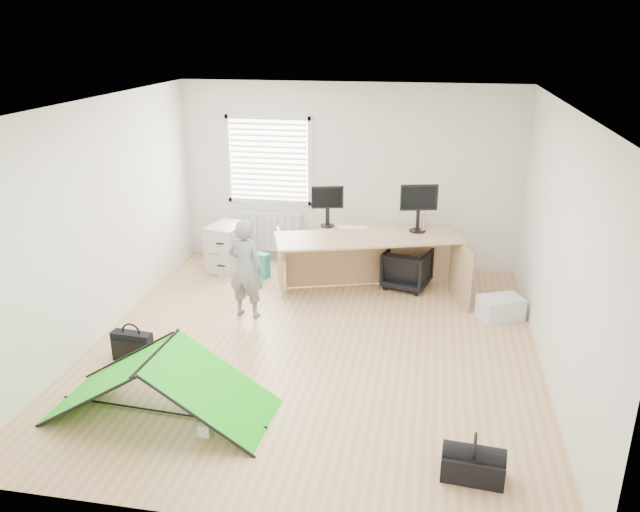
% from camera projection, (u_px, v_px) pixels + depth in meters
% --- Properties ---
extents(ground, '(5.50, 5.50, 0.00)m').
position_uv_depth(ground, '(314.00, 346.00, 7.12)').
color(ground, tan).
rests_on(ground, ground).
extents(back_wall, '(5.00, 0.02, 2.70)m').
position_uv_depth(back_wall, '(349.00, 176.00, 9.18)').
color(back_wall, silver).
rests_on(back_wall, ground).
extents(window, '(1.20, 0.06, 1.20)m').
position_uv_depth(window, '(269.00, 160.00, 9.28)').
color(window, silver).
rests_on(window, back_wall).
extents(radiator, '(1.00, 0.12, 0.60)m').
position_uv_depth(radiator, '(270.00, 231.00, 9.63)').
color(radiator, silver).
rests_on(radiator, back_wall).
extents(desk, '(2.56, 1.50, 0.83)m').
position_uv_depth(desk, '(368.00, 266.00, 8.33)').
color(desk, tan).
rests_on(desk, ground).
extents(filing_cabinet, '(0.58, 0.69, 0.70)m').
position_uv_depth(filing_cabinet, '(228.00, 247.00, 9.23)').
color(filing_cabinet, '#AFB1B5').
rests_on(filing_cabinet, ground).
extents(monitor_left, '(0.45, 0.20, 0.42)m').
position_uv_depth(monitor_left, '(328.00, 212.00, 8.53)').
color(monitor_left, black).
rests_on(monitor_left, desk).
extents(monitor_right, '(0.51, 0.23, 0.48)m').
position_uv_depth(monitor_right, '(418.00, 214.00, 8.30)').
color(monitor_right, black).
rests_on(monitor_right, desk).
extents(keyboard, '(0.42, 0.18, 0.02)m').
position_uv_depth(keyboard, '(352.00, 228.00, 8.52)').
color(keyboard, beige).
rests_on(keyboard, desk).
extents(thermos, '(0.09, 0.09, 0.24)m').
position_uv_depth(thermos, '(424.00, 223.00, 8.35)').
color(thermos, '#B26475').
rests_on(thermos, desk).
extents(office_chair, '(0.73, 0.74, 0.55)m').
position_uv_depth(office_chair, '(407.00, 269.00, 8.63)').
color(office_chair, black).
rests_on(office_chair, ground).
extents(person, '(0.50, 0.37, 1.26)m').
position_uv_depth(person, '(246.00, 269.00, 7.65)').
color(person, slate).
rests_on(person, ground).
extents(kite, '(2.14, 1.04, 0.65)m').
position_uv_depth(kite, '(159.00, 383.00, 5.77)').
color(kite, '#19C012').
rests_on(kite, ground).
extents(storage_crate, '(0.61, 0.53, 0.28)m').
position_uv_depth(storage_crate, '(500.00, 308.00, 7.74)').
color(storage_crate, silver).
rests_on(storage_crate, ground).
extents(tote_bag, '(0.33, 0.24, 0.36)m').
position_uv_depth(tote_bag, '(259.00, 265.00, 9.03)').
color(tote_bag, teal).
rests_on(tote_bag, ground).
extents(laptop_bag, '(0.46, 0.17, 0.34)m').
position_uv_depth(laptop_bag, '(133.00, 346.00, 6.76)').
color(laptop_bag, black).
rests_on(laptop_bag, ground).
extents(white_box, '(0.12, 0.12, 0.11)m').
position_uv_depth(white_box, '(206.00, 429.00, 5.56)').
color(white_box, silver).
rests_on(white_box, ground).
extents(duffel_bag, '(0.52, 0.29, 0.22)m').
position_uv_depth(duffel_bag, '(473.00, 467.00, 5.00)').
color(duffel_bag, black).
rests_on(duffel_bag, ground).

